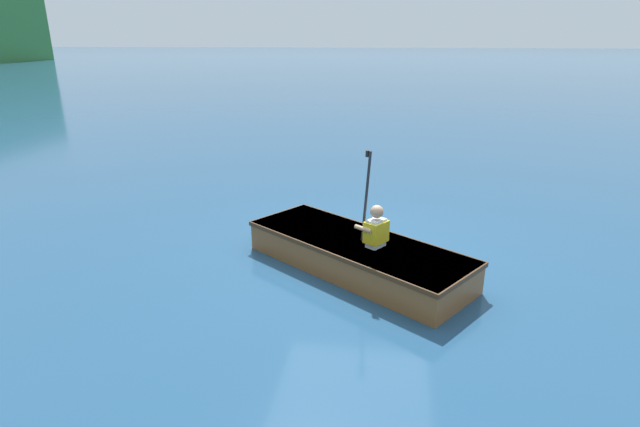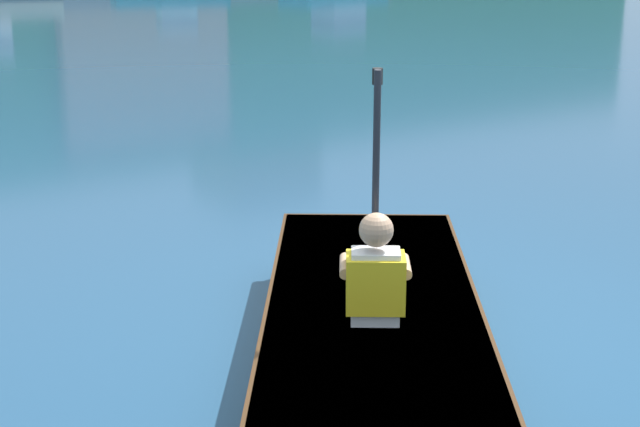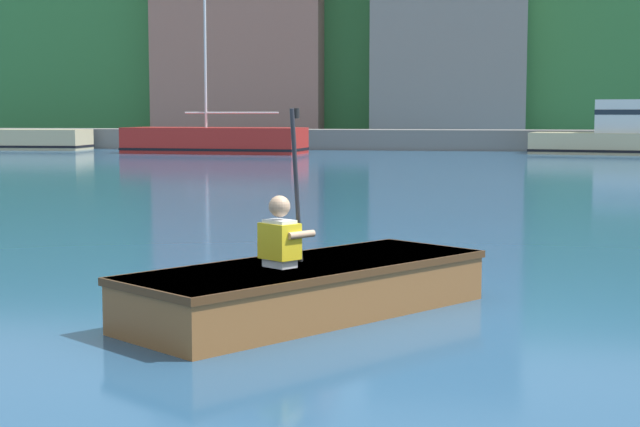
{
  "view_description": "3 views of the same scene",
  "coord_description": "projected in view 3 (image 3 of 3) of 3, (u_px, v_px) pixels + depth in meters",
  "views": [
    {
      "loc": [
        -6.72,
        -0.46,
        3.0
      ],
      "look_at": [
        -0.54,
        0.46,
        0.78
      ],
      "focal_mm": 28.0,
      "sensor_mm": 36.0,
      "label": 1
    },
    {
      "loc": [
        -3.5,
        -3.9,
        2.32
      ],
      "look_at": [
        -0.54,
        0.46,
        0.78
      ],
      "focal_mm": 55.0,
      "sensor_mm": 36.0,
      "label": 2
    },
    {
      "loc": [
        0.95,
        -7.71,
        1.63
      ],
      "look_at": [
        -0.54,
        0.46,
        0.78
      ],
      "focal_mm": 55.0,
      "sensor_mm": 36.0,
      "label": 3
    }
  ],
  "objects": [
    {
      "name": "rowboat_foreground",
      "position": [
        313.0,
        285.0,
        7.95
      ],
      "size": [
        2.78,
        3.26,
        0.43
      ],
      "color": "brown",
      "rests_on": "ground"
    },
    {
      "name": "moored_boat_dock_west_end",
      "position": [
        215.0,
        141.0,
        40.02
      ],
      "size": [
        7.49,
        3.15,
        6.27
      ],
      "color": "red",
      "rests_on": "ground"
    },
    {
      "name": "moored_boat_dock_west_inner",
      "position": [
        15.0,
        140.0,
        44.27
      ],
      "size": [
        6.69,
        2.59,
        0.91
      ],
      "color": "#CCB789",
      "rests_on": "ground"
    },
    {
      "name": "person_paddler",
      "position": [
        281.0,
        234.0,
        7.66
      ],
      "size": [
        0.45,
        0.45,
        1.24
      ],
      "color": "silver",
      "rests_on": "rowboat_foreground"
    },
    {
      "name": "ground_plane",
      "position": [
        375.0,
        317.0,
        7.88
      ],
      "size": [
        300.0,
        300.0,
        0.0
      ],
      "primitive_type": "plane",
      "color": "navy"
    },
    {
      "name": "waterfront_warehouse_left",
      "position": [
        249.0,
        3.0,
        57.57
      ],
      "size": [
        9.97,
        8.09,
        16.16
      ],
      "color": "#9E6B5B",
      "rests_on": "ground"
    },
    {
      "name": "waterfront_office_block_center",
      "position": [
        453.0,
        19.0,
        56.63
      ],
      "size": [
        8.53,
        11.39,
        14.06
      ],
      "color": "gray",
      "rests_on": "ground"
    },
    {
      "name": "moored_boat_dock_center_near",
      "position": [
        625.0,
        135.0,
        38.95
      ],
      "size": [
        7.45,
        3.67,
        2.17
      ],
      "color": "#CCB789",
      "rests_on": "ground"
    },
    {
      "name": "shoreline_ridge",
      "position": [
        485.0,
        51.0,
        63.27
      ],
      "size": [
        120.0,
        20.0,
        11.25
      ],
      "color": "#387A3D",
      "rests_on": "ground"
    },
    {
      "name": "marina_dock",
      "position": [
        476.0,
        140.0,
        43.46
      ],
      "size": [
        54.8,
        2.4,
        0.9
      ],
      "color": "slate",
      "rests_on": "ground"
    }
  ]
}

